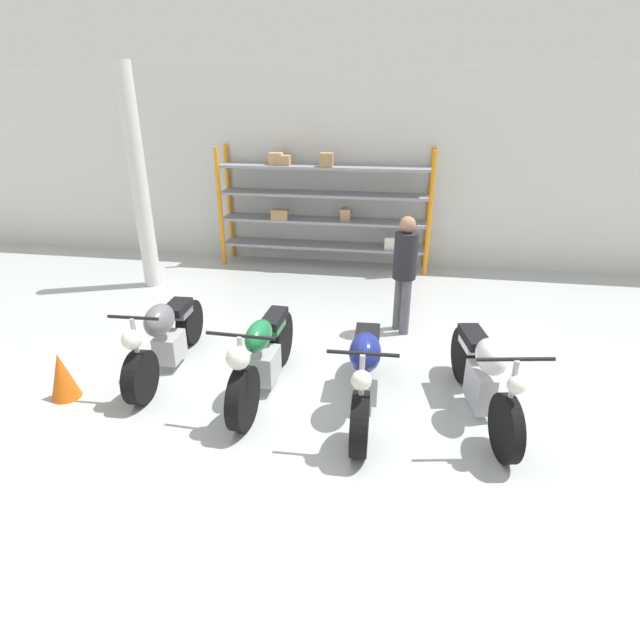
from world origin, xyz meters
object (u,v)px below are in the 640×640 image
shelving_rack (323,205)px  motorcycle_white (483,375)px  person_browsing (405,266)px  motorcycle_blue (365,371)px  motorcycle_grey (166,337)px  traffic_cone (62,376)px  motorcycle_green (263,356)px

shelving_rack → motorcycle_white: bearing=-62.5°
shelving_rack → person_browsing: shelving_rack is taller
motorcycle_blue → motorcycle_white: size_ratio=1.03×
shelving_rack → motorcycle_grey: 4.64m
motorcycle_grey → traffic_cone: size_ratio=3.77×
motorcycle_blue → traffic_cone: motorcycle_blue is taller
traffic_cone → shelving_rack: bearing=68.3°
motorcycle_white → person_browsing: (-0.87, 1.92, 0.51)m
motorcycle_white → traffic_cone: (-4.54, -0.47, -0.19)m
shelving_rack → traffic_cone: bearing=-111.7°
shelving_rack → motorcycle_white: size_ratio=1.97×
motorcycle_green → motorcycle_blue: bearing=84.6°
shelving_rack → person_browsing: 3.25m
motorcycle_grey → person_browsing: 3.27m
shelving_rack → motorcycle_blue: shelving_rack is taller
motorcycle_white → person_browsing: 2.17m
motorcycle_blue → traffic_cone: (-3.32, -0.34, -0.19)m
person_browsing → motorcycle_blue: bearing=45.7°
shelving_rack → motorcycle_grey: size_ratio=1.95×
motorcycle_green → person_browsing: size_ratio=1.24×
motorcycle_grey → motorcycle_blue: (2.45, -0.44, 0.01)m
shelving_rack → motorcycle_white: (2.47, -4.74, -0.72)m
shelving_rack → motorcycle_grey: bearing=-105.2°
motorcycle_grey → person_browsing: bearing=117.5°
motorcycle_white → traffic_cone: motorcycle_white is taller
motorcycle_green → traffic_cone: size_ratio=3.74×
motorcycle_grey → traffic_cone: 1.19m
shelving_rack → motorcycle_blue: bearing=-75.6°
motorcycle_grey → motorcycle_green: size_ratio=1.01×
shelving_rack → traffic_cone: shelving_rack is taller
shelving_rack → motorcycle_green: shelving_rack is taller
motorcycle_blue → person_browsing: (0.35, 2.04, 0.52)m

